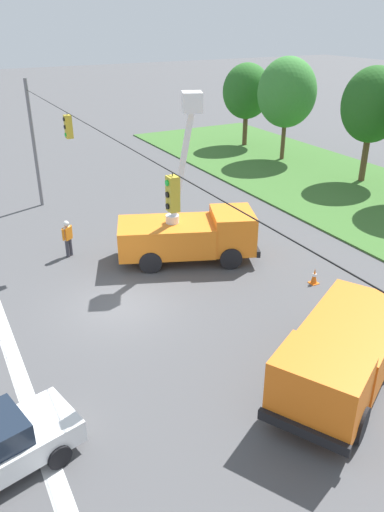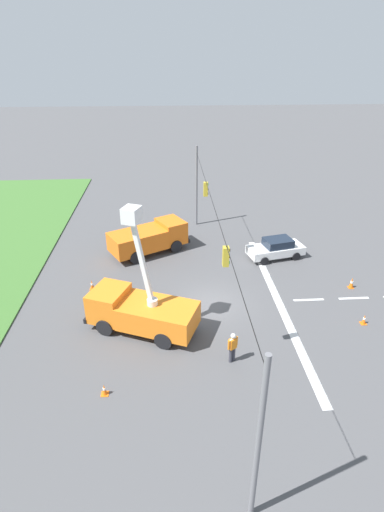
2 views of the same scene
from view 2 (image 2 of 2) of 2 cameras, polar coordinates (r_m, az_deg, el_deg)
ground_plane at (r=25.70m, az=2.75°, el=-6.77°), size 200.00×200.00×0.00m
lane_markings at (r=26.92m, az=15.28°, el=-6.09°), size 17.60×15.25×0.01m
signal_gantry at (r=23.55m, az=2.99°, el=1.76°), size 26.20×0.33×7.20m
utility_truck_bucket_lift at (r=22.93m, az=-7.41°, el=-7.50°), size 4.65×6.72×7.48m
utility_truck_support_near at (r=31.62m, az=-6.09°, el=2.63°), size 5.13×6.57×2.27m
sedan_white at (r=31.45m, az=11.93°, el=1.10°), size 2.69×4.59×1.56m
road_worker at (r=20.95m, az=5.82°, el=-12.64°), size 0.42×0.56×1.77m
traffic_cone_foreground_left at (r=25.85m, az=23.38°, el=-8.32°), size 0.36×0.36×0.63m
traffic_cone_foreground_right at (r=27.75m, az=-14.09°, el=-4.01°), size 0.36×0.36×0.70m
traffic_cone_mid_left at (r=29.13m, az=21.84°, el=-3.58°), size 0.36×0.36×0.78m
traffic_cone_near_bucket at (r=20.10m, az=-12.41°, el=-18.16°), size 0.36×0.36×0.61m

